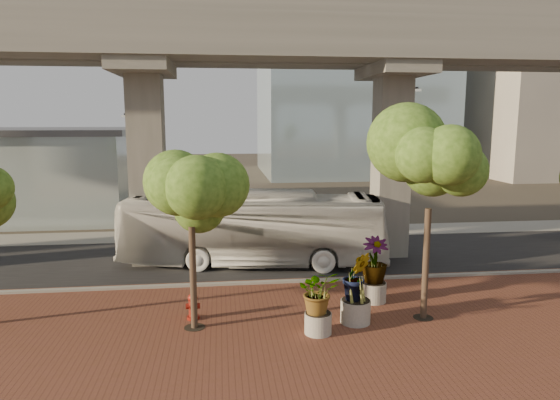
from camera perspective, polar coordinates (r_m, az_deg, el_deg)
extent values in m
plane|color=#393229|center=(23.50, -0.29, -8.01)|extent=(160.00, 160.00, 0.00)
cube|color=brown|center=(16.09, 3.12, -16.30)|extent=(70.00, 13.00, 0.06)
cube|color=black|center=(25.40, -0.81, -6.64)|extent=(90.00, 8.00, 0.04)
cube|color=gray|center=(21.58, 0.33, -9.37)|extent=(70.00, 0.25, 0.16)
cube|color=gray|center=(30.70, -1.90, -3.83)|extent=(90.00, 3.00, 0.06)
cube|color=gray|center=(23.11, -0.43, 18.03)|extent=(72.00, 2.40, 1.80)
cube|color=gray|center=(26.26, -1.25, 16.97)|extent=(72.00, 2.40, 1.80)
cube|color=gray|center=(27.56, -1.50, 19.54)|extent=(72.00, 0.12, 1.00)
cube|color=#A9A398|center=(71.20, 28.59, 12.18)|extent=(18.00, 16.00, 24.00)
imported|color=silver|center=(23.93, -3.09, -3.35)|extent=(12.91, 4.91, 3.51)
cylinder|color=maroon|center=(18.17, -9.88, -13.07)|extent=(0.44, 0.44, 0.10)
cylinder|color=maroon|center=(18.04, -9.91, -12.03)|extent=(0.29, 0.29, 0.71)
sphere|color=maroon|center=(17.91, -9.95, -10.97)|extent=(0.34, 0.34, 0.34)
cylinder|color=maroon|center=(17.86, -9.96, -10.50)|extent=(0.10, 0.10, 0.12)
cylinder|color=maroon|center=(18.02, -9.92, -11.85)|extent=(0.49, 0.20, 0.20)
cylinder|color=#A4A094|center=(16.75, 4.37, -13.85)|extent=(0.88, 0.88, 0.69)
imported|color=#305115|center=(16.36, 4.42, -10.36)|extent=(1.97, 1.97, 1.47)
cylinder|color=gray|center=(19.71, 10.64, -10.28)|extent=(0.96, 0.96, 0.75)
imported|color=#305115|center=(19.33, 10.75, -6.78)|extent=(2.34, 2.34, 1.76)
cylinder|color=#ACA89B|center=(17.68, 8.62, -12.46)|extent=(1.03, 1.03, 0.80)
imported|color=#305115|center=(17.26, 8.72, -8.59)|extent=(2.28, 2.28, 1.71)
cylinder|color=#4B382B|center=(16.88, -9.89, -8.75)|extent=(0.22, 0.22, 3.46)
cylinder|color=black|center=(17.48, -9.73, -14.14)|extent=(0.70, 0.70, 0.01)
cylinder|color=#4B382B|center=(18.08, 16.32, -7.04)|extent=(0.22, 0.22, 3.90)
cylinder|color=black|center=(18.71, 16.04, -12.78)|extent=(0.70, 0.70, 0.01)
cylinder|color=#333339|center=(29.65, -16.65, 2.37)|extent=(0.13, 0.13, 7.17)
cube|color=#333339|center=(29.02, -17.13, 9.31)|extent=(0.13, 0.90, 0.13)
cube|color=silver|center=(28.58, -17.28, 9.13)|extent=(0.36, 0.18, 0.11)
cylinder|color=#292A2E|center=(31.77, 14.33, 4.29)|extent=(0.15, 0.15, 8.70)
cube|color=#292A2E|center=(31.21, 15.02, 12.18)|extent=(0.16, 1.09, 0.16)
cube|color=silver|center=(30.70, 15.40, 12.02)|extent=(0.43, 0.22, 0.13)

